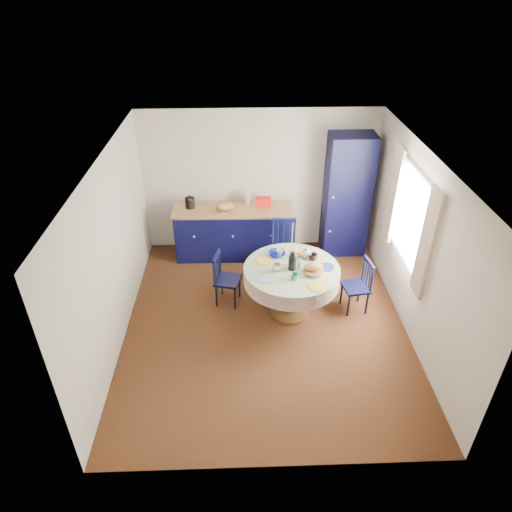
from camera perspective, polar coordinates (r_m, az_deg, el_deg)
The scene contains 17 objects.
floor at distance 6.72m, azimuth 1.21°, elevation -8.39°, with size 4.50×4.50×0.00m, color black.
ceiling at distance 5.41m, azimuth 1.52°, elevation 11.94°, with size 4.50×4.50×0.00m, color white.
wall_back at distance 7.97m, azimuth 0.43°, elevation 9.31°, with size 4.00×0.02×2.50m, color silver.
wall_left at distance 6.20m, azimuth -17.45°, elevation 0.28°, with size 0.02×4.50×2.50m, color silver.
wall_right at distance 6.40m, azimuth 19.52°, elevation 0.97°, with size 0.02×4.50×2.50m, color silver.
window at distance 6.50m, azimuth 18.75°, elevation 4.42°, with size 0.10×1.74×1.45m.
kitchen_counter at distance 8.00m, azimuth -2.85°, elevation 3.12°, with size 2.05×0.66×1.15m.
pantry_cabinet at distance 8.01m, azimuth 11.28°, elevation 7.40°, with size 0.75×0.55×2.14m.
dining_table at distance 6.48m, azimuth 4.52°, elevation -2.42°, with size 1.36×1.36×1.10m.
chair_left at distance 6.88m, azimuth -3.85°, elevation -2.83°, with size 0.44×0.45×0.84m.
chair_far at distance 7.43m, azimuth 3.46°, elevation 0.85°, with size 0.45×0.43×0.99m.
chair_right at distance 6.89m, azimuth 12.64°, elevation -3.62°, with size 0.41×0.42×0.84m.
mug_a at distance 6.32m, azimuth 2.61°, elevation -1.42°, with size 0.13×0.13×0.10m, color silver.
mug_b at distance 6.16m, azimuth 4.77°, elevation -2.60°, with size 0.10×0.10×0.09m, color #276F69.
mug_c at distance 6.59m, azimuth 7.17°, elevation -0.12°, with size 0.12×0.12×0.10m, color black.
mug_d at distance 6.65m, azimuth 2.97°, elevation 0.43°, with size 0.11×0.11×0.10m, color silver.
cobalt_bowl at distance 6.66m, azimuth 2.65°, elevation 0.30°, with size 0.24×0.24×0.06m, color #031069.
Camera 1 is at (-0.32, -5.05, 4.43)m, focal length 32.00 mm.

